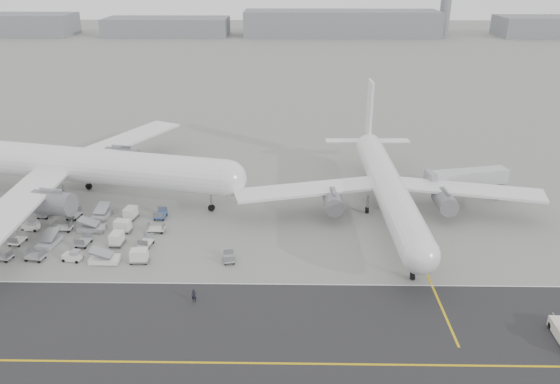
{
  "coord_description": "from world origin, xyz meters",
  "views": [
    {
      "loc": [
        10.48,
        -65.28,
        40.54
      ],
      "look_at": [
        9.2,
        12.0,
        7.56
      ],
      "focal_mm": 35.0,
      "sensor_mm": 36.0,
      "label": 1
    }
  ],
  "objects_px": {
    "airliner_a": "(75,164)",
    "jet_bridge": "(468,179)",
    "control_tower": "(446,6)",
    "airliner_b": "(387,185)",
    "ground_crew_a": "(194,296)"
  },
  "relations": [
    {
      "from": "airliner_a",
      "to": "jet_bridge",
      "type": "height_order",
      "value": "airliner_a"
    },
    {
      "from": "control_tower",
      "to": "airliner_b",
      "type": "distance_m",
      "value": 255.31
    },
    {
      "from": "ground_crew_a",
      "to": "jet_bridge",
      "type": "bearing_deg",
      "value": 39.72
    },
    {
      "from": "control_tower",
      "to": "airliner_a",
      "type": "xyz_separation_m",
      "value": [
        -128.14,
        -238.32,
        -9.8
      ]
    },
    {
      "from": "airliner_a",
      "to": "jet_bridge",
      "type": "bearing_deg",
      "value": -77.62
    },
    {
      "from": "control_tower",
      "to": "jet_bridge",
      "type": "distance_m",
      "value": 245.61
    },
    {
      "from": "airliner_b",
      "to": "jet_bridge",
      "type": "xyz_separation_m",
      "value": [
        15.53,
        5.94,
        -1.07
      ]
    },
    {
      "from": "jet_bridge",
      "to": "airliner_a",
      "type": "bearing_deg",
      "value": 167.57
    },
    {
      "from": "control_tower",
      "to": "airliner_a",
      "type": "bearing_deg",
      "value": -118.27
    },
    {
      "from": "airliner_a",
      "to": "jet_bridge",
      "type": "distance_m",
      "value": 70.98
    },
    {
      "from": "control_tower",
      "to": "airliner_a",
      "type": "distance_m",
      "value": 270.76
    },
    {
      "from": "airliner_a",
      "to": "ground_crew_a",
      "type": "distance_m",
      "value": 42.88
    },
    {
      "from": "airliner_a",
      "to": "airliner_b",
      "type": "relative_size",
      "value": 1.21
    },
    {
      "from": "control_tower",
      "to": "ground_crew_a",
      "type": "relative_size",
      "value": 16.92
    },
    {
      "from": "jet_bridge",
      "to": "control_tower",
      "type": "bearing_deg",
      "value": 64.28
    }
  ]
}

